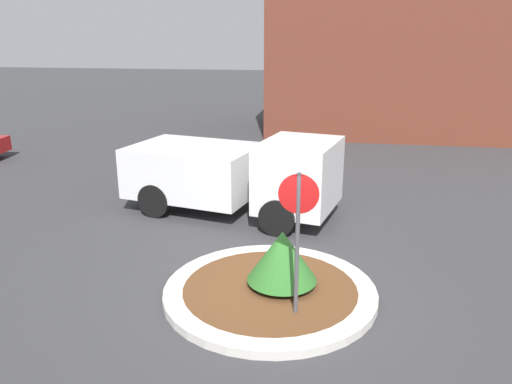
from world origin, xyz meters
TOP-DOWN VIEW (x-y plane):
  - ground_plane at (0.00, 0.00)m, footprint 120.00×120.00m
  - traffic_island at (0.00, 0.00)m, footprint 3.86×3.86m
  - stop_sign at (0.53, -0.76)m, footprint 0.63×0.07m
  - island_shrub at (0.20, 0.14)m, footprint 1.28×1.28m
  - utility_truck at (-1.57, 4.28)m, footprint 5.82×3.43m
  - storefront_building at (4.97, 16.93)m, footprint 14.43×6.07m

SIDE VIEW (x-z plane):
  - ground_plane at x=0.00m, z-range 0.00..0.00m
  - traffic_island at x=0.00m, z-range 0.00..0.16m
  - island_shrub at x=0.20m, z-range 0.22..1.27m
  - utility_truck at x=-1.57m, z-range 0.06..2.12m
  - stop_sign at x=0.53m, z-range 0.46..3.01m
  - storefront_building at x=4.97m, z-range 0.00..7.48m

